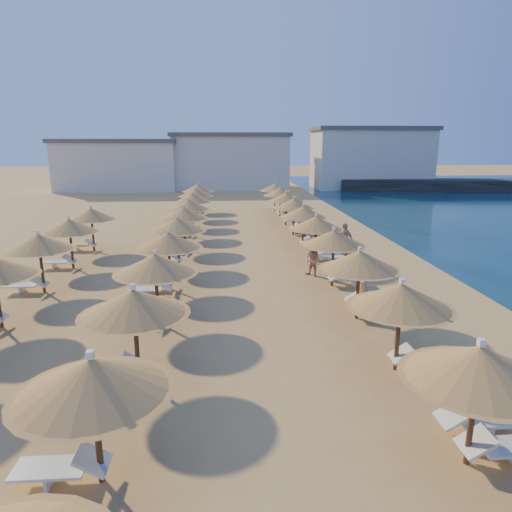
{
  "coord_description": "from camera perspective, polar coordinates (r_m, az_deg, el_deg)",
  "views": [
    {
      "loc": [
        -0.5,
        -14.99,
        6.03
      ],
      "look_at": [
        0.82,
        4.0,
        1.3
      ],
      "focal_mm": 32.0,
      "sensor_mm": 36.0,
      "label": 1
    }
  ],
  "objects": [
    {
      "name": "ground",
      "position": [
        16.16,
        -1.92,
        -7.96
      ],
      "size": [
        220.0,
        220.0,
        0.0
      ],
      "primitive_type": "plane",
      "color": "tan",
      "rests_on": "ground"
    },
    {
      "name": "jetty",
      "position": [
        64.29,
        24.06,
        8.06
      ],
      "size": [
        30.26,
        8.29,
        1.5
      ],
      "primitive_type": "cube",
      "rotation": [
        0.0,
        0.0,
        -0.14
      ],
      "color": "black",
      "rests_on": "ground"
    },
    {
      "name": "hotel_blocks",
      "position": [
        62.27,
        -0.69,
        11.82
      ],
      "size": [
        49.05,
        9.65,
        8.1
      ],
      "color": "beige",
      "rests_on": "ground"
    },
    {
      "name": "parasol_row_east",
      "position": [
        21.39,
        8.52,
        3.15
      ],
      "size": [
        2.85,
        44.34,
        2.6
      ],
      "color": "brown",
      "rests_on": "ground"
    },
    {
      "name": "parasol_row_west",
      "position": [
        21.02,
        -10.29,
        2.89
      ],
      "size": [
        2.85,
        44.34,
        2.6
      ],
      "color": "brown",
      "rests_on": "ground"
    },
    {
      "name": "parasol_row_inland",
      "position": [
        18.78,
        -27.54,
        0.2
      ],
      "size": [
        2.85,
        21.71,
        2.6
      ],
      "color": "brown",
      "rests_on": "ground"
    },
    {
      "name": "loungers",
      "position": [
        20.57,
        -4.54,
        -2.14
      ],
      "size": [
        15.23,
        42.13,
        0.66
      ],
      "color": "white",
      "rests_on": "ground"
    },
    {
      "name": "beachgoer_a",
      "position": [
        17.22,
        13.23,
        -3.61
      ],
      "size": [
        0.59,
        0.77,
        1.89
      ],
      "primitive_type": "imported",
      "rotation": [
        0.0,
        0.0,
        -1.35
      ],
      "color": "tan",
      "rests_on": "ground"
    },
    {
      "name": "beachgoer_c",
      "position": [
        25.12,
        10.96,
        1.99
      ],
      "size": [
        1.09,
        1.09,
        1.86
      ],
      "primitive_type": "imported",
      "rotation": [
        0.0,
        0.0,
        -0.78
      ],
      "color": "tan",
      "rests_on": "ground"
    },
    {
      "name": "beachgoer_b",
      "position": [
        21.24,
        7.09,
        -0.45
      ],
      "size": [
        0.96,
        0.96,
        1.57
      ],
      "primitive_type": "imported",
      "rotation": [
        0.0,
        0.0,
        -0.8
      ],
      "color": "tan",
      "rests_on": "ground"
    }
  ]
}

